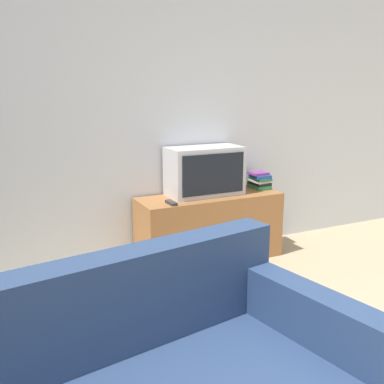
% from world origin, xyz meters
% --- Properties ---
extents(wall_back, '(9.00, 0.06, 2.60)m').
position_xyz_m(wall_back, '(0.00, 3.03, 1.30)').
color(wall_back, silver).
rests_on(wall_back, ground_plane).
extents(tv_stand, '(1.30, 0.45, 0.60)m').
position_xyz_m(tv_stand, '(0.46, 2.76, 0.30)').
color(tv_stand, '#9E6638').
rests_on(tv_stand, ground_plane).
extents(television, '(0.66, 0.34, 0.43)m').
position_xyz_m(television, '(0.44, 2.81, 0.81)').
color(television, silver).
rests_on(television, tv_stand).
extents(book_stack, '(0.18, 0.23, 0.16)m').
position_xyz_m(book_stack, '(1.02, 2.81, 0.68)').
color(book_stack, '#2D753D').
rests_on(book_stack, tv_stand).
extents(remote_on_stand, '(0.05, 0.15, 0.02)m').
position_xyz_m(remote_on_stand, '(0.03, 2.63, 0.61)').
color(remote_on_stand, '#2D2D2D').
rests_on(remote_on_stand, tv_stand).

